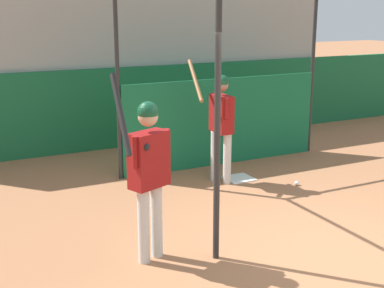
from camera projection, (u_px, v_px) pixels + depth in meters
The scene contains 8 objects.
ground_plane at pixel (338, 261), 5.96m from camera, with size 60.00×60.00×0.00m, color #9E6642.
outfield_wall at pixel (143, 106), 10.83m from camera, with size 24.00×0.12×1.59m.
bleacher_section at pixel (115, 57), 12.05m from camera, with size 8.70×3.20×3.27m.
batting_cage at pixel (239, 98), 8.90m from camera, with size 3.93×3.28×3.09m.
home_plate at pixel (239, 178), 8.79m from camera, with size 0.44×0.44×0.02m.
player_batter at pixel (221, 118), 8.38m from camera, with size 0.56×0.95×1.93m.
player_waiting at pixel (148, 166), 5.72m from camera, with size 0.66×0.59×2.10m.
baseball at pixel (297, 183), 8.46m from camera, with size 0.07×0.07×0.07m.
Camera 1 is at (-3.90, -4.13, 2.75)m, focal length 50.00 mm.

